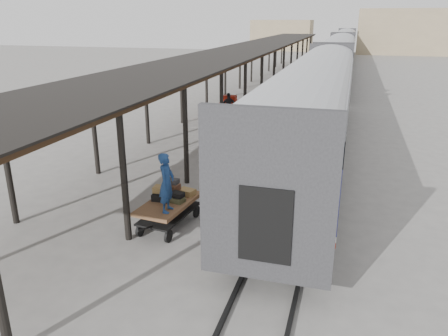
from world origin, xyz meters
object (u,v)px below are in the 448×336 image
baggage_cart (169,208)px  porter (167,183)px  luggage_tug (229,107)px  pedestrian (229,106)px

baggage_cart → porter: (0.25, -0.65, 1.12)m
luggage_tug → pedestrian: 1.07m
baggage_cart → porter: size_ratio=1.39×
porter → pedestrian: size_ratio=1.04×
luggage_tug → pedestrian: bearing=-75.4°
porter → pedestrian: 16.56m
luggage_tug → porter: bearing=-82.4°
baggage_cart → porter: bearing=-62.3°
porter → pedestrian: (-2.63, 16.33, -0.89)m
luggage_tug → porter: porter is taller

